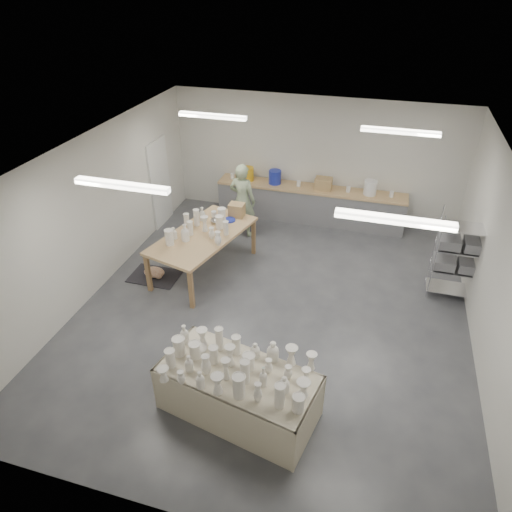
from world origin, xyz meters
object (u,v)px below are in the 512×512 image
(red_stool, at_px, (246,218))
(potter, at_px, (242,200))
(drying_table, at_px, (238,390))
(work_table, at_px, (205,232))

(red_stool, bearing_deg, potter, -90.00)
(potter, bearing_deg, red_stool, -81.17)
(drying_table, relative_size, work_table, 0.91)
(potter, relative_size, red_stool, 4.02)
(potter, height_order, red_stool, potter)
(red_stool, bearing_deg, drying_table, -74.13)
(drying_table, height_order, work_table, work_table)
(drying_table, bearing_deg, red_stool, 117.69)
(potter, xyz_separation_m, red_stool, (0.00, 0.27, -0.61))
(work_table, bearing_deg, potter, 95.05)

